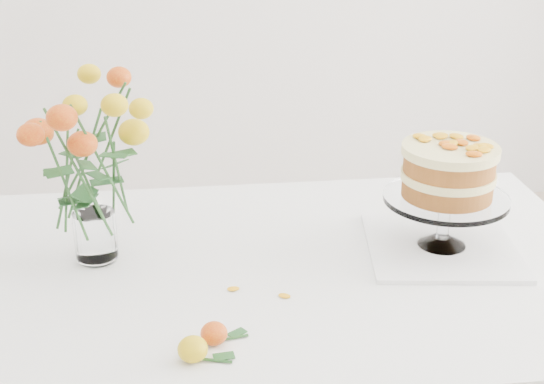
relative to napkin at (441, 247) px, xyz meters
The scene contains 8 objects.
table 0.37m from the napkin, behind, with size 1.43×0.93×0.76m.
napkin is the anchor object (origin of this frame).
cake_stand 0.17m from the napkin, behind, with size 0.28×0.28×0.25m.
rose_vase 0.81m from the napkin, behind, with size 0.36×0.36×0.46m.
loose_rose_near 0.67m from the napkin, 147.67° to the right, with size 0.09×0.05×0.05m.
loose_rose_far 0.61m from the napkin, 149.44° to the right, with size 0.09×0.05×0.04m.
stray_petal_a 0.50m from the napkin, 165.24° to the right, with size 0.03×0.02×0.00m, color #FFAC10.
stray_petal_b 0.42m from the napkin, 156.35° to the right, with size 0.03×0.02×0.00m, color #FFAC10.
Camera 1 is at (-0.20, -1.44, 1.54)m, focal length 50.00 mm.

